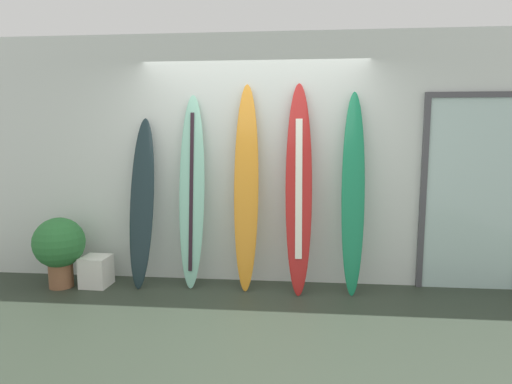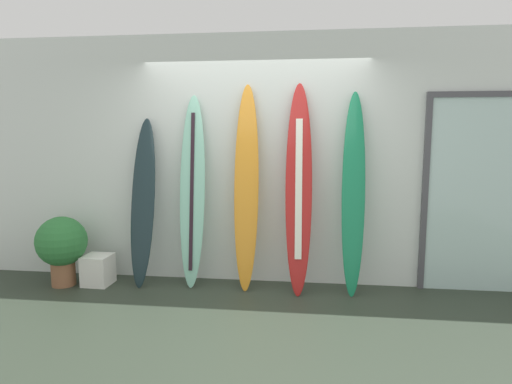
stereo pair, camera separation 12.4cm
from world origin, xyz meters
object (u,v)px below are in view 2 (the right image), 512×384
display_block_left (98,270)px  potted_plant (62,244)px  surfboard_seafoam (192,193)px  glass_door (475,191)px  surfboard_crimson (299,190)px  surfboard_charcoal (143,202)px  surfboard_sunset (246,189)px  surfboard_emerald (353,194)px

display_block_left → potted_plant: bearing=-170.0°
surfboard_seafoam → glass_door: 3.06m
display_block_left → glass_door: 4.24m
surfboard_crimson → potted_plant: bearing=-176.6°
surfboard_charcoal → surfboard_crimson: bearing=-0.4°
surfboard_crimson → potted_plant: (-2.63, -0.16, -0.64)m
surfboard_seafoam → surfboard_sunset: size_ratio=0.95×
surfboard_sunset → potted_plant: size_ratio=2.85×
surfboard_crimson → glass_door: (1.87, 0.24, -0.01)m
surfboard_charcoal → potted_plant: 1.03m
surfboard_charcoal → surfboard_sunset: bearing=1.6°
surfboard_charcoal → glass_door: (3.61, 0.23, 0.16)m
surfboard_charcoal → surfboard_emerald: bearing=0.4°
surfboard_charcoal → surfboard_crimson: (1.73, -0.01, 0.17)m
surfboard_seafoam → potted_plant: (-1.46, -0.22, -0.58)m
surfboard_crimson → display_block_left: bearing=-177.7°
surfboard_emerald → surfboard_seafoam: bearing=178.9°
surfboard_seafoam → surfboard_crimson: (1.18, -0.06, 0.06)m
surfboard_charcoal → display_block_left: surfboard_charcoal is taller
surfboard_crimson → glass_door: size_ratio=1.05×
glass_door → potted_plant: size_ratio=2.72×
potted_plant → surfboard_seafoam: bearing=8.4°
surfboard_charcoal → surfboard_emerald: surfboard_emerald is taller
surfboard_charcoal → surfboard_emerald: 2.31m
display_block_left → surfboard_seafoam: bearing=7.8°
surfboard_emerald → glass_door: bearing=9.4°
surfboard_emerald → potted_plant: size_ratio=2.74×
surfboard_emerald → display_block_left: surfboard_emerald is taller
surfboard_crimson → surfboard_emerald: size_ratio=1.04×
surfboard_crimson → surfboard_emerald: (0.57, 0.03, -0.03)m
display_block_left → surfboard_charcoal: bearing=10.9°
surfboard_seafoam → glass_door: bearing=3.4°
surfboard_seafoam → display_block_left: size_ratio=6.27×
display_block_left → potted_plant: 0.49m
surfboard_crimson → glass_door: bearing=7.3°
potted_plant → surfboard_crimson: bearing=3.4°
surfboard_crimson → display_block_left: 2.44m
surfboard_seafoam → surfboard_charcoal: bearing=-175.1°
surfboard_emerald → potted_plant: 3.27m
surfboard_crimson → display_block_left: size_ratio=6.62×
surfboard_seafoam → surfboard_crimson: bearing=-2.9°
surfboard_emerald → glass_door: 1.31m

